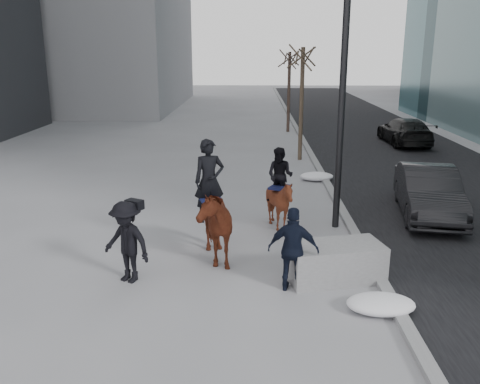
{
  "coord_description": "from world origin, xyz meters",
  "views": [
    {
      "loc": [
        0.28,
        -10.29,
        4.74
      ],
      "look_at": [
        0.0,
        1.2,
        1.5
      ],
      "focal_mm": 38.0,
      "sensor_mm": 36.0,
      "label": 1
    }
  ],
  "objects_px": {
    "car_near": "(429,192)",
    "mounted_left": "(209,216)",
    "mounted_right": "(280,197)",
    "planter": "(335,262)"
  },
  "relations": [
    {
      "from": "planter",
      "to": "car_near",
      "type": "relative_size",
      "value": 0.45
    },
    {
      "from": "planter",
      "to": "mounted_right",
      "type": "relative_size",
      "value": 0.89
    },
    {
      "from": "planter",
      "to": "mounted_left",
      "type": "height_order",
      "value": "mounted_left"
    },
    {
      "from": "mounted_right",
      "to": "planter",
      "type": "bearing_deg",
      "value": -72.11
    },
    {
      "from": "planter",
      "to": "car_near",
      "type": "xyz_separation_m",
      "value": [
        3.39,
        4.4,
        0.32
      ]
    },
    {
      "from": "car_near",
      "to": "mounted_left",
      "type": "distance_m",
      "value": 6.99
    },
    {
      "from": "mounted_right",
      "to": "mounted_left",
      "type": "bearing_deg",
      "value": -129.76
    },
    {
      "from": "car_near",
      "to": "mounted_right",
      "type": "bearing_deg",
      "value": -155.12
    },
    {
      "from": "mounted_left",
      "to": "car_near",
      "type": "bearing_deg",
      "value": 28.47
    },
    {
      "from": "planter",
      "to": "mounted_left",
      "type": "bearing_deg",
      "value": 158.8
    }
  ]
}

